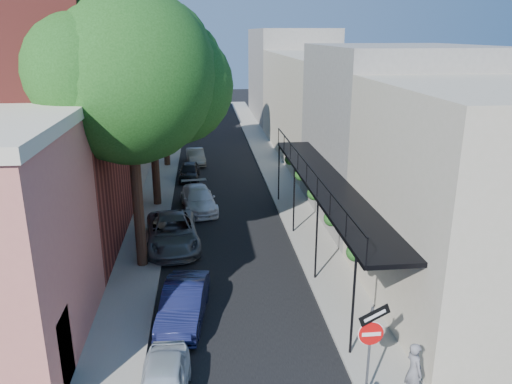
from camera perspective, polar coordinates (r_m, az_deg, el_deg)
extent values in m
cube|color=black|center=(41.00, -4.50, 4.18)|extent=(6.00, 64.00, 0.01)
cube|color=gray|center=(41.08, -10.10, 4.07)|extent=(2.00, 64.00, 0.12)
cube|color=gray|center=(41.28, 1.07, 4.41)|extent=(2.00, 64.00, 0.12)
cube|color=beige|center=(15.47, -21.05, -16.45)|extent=(0.10, 1.20, 2.20)
cube|color=maroon|center=(25.74, -26.72, 7.86)|extent=(10.00, 12.00, 12.00)
cube|color=gray|center=(24.24, -16.03, 13.32)|extent=(0.06, 7.00, 4.00)
cube|color=gray|center=(37.08, -18.69, 8.95)|extent=(8.00, 12.00, 9.00)
cube|color=#BAAD99|center=(50.70, -15.45, 11.94)|extent=(8.00, 16.00, 10.00)
cube|color=#CB7668|center=(64.59, -13.46, 12.33)|extent=(8.00, 12.00, 8.00)
cube|color=#BAAD99|center=(19.16, 25.77, -1.05)|extent=(8.00, 9.00, 8.00)
cube|color=gray|center=(27.27, 15.68, 6.33)|extent=(8.00, 10.00, 9.00)
cube|color=#BAAD99|center=(41.46, 8.08, 9.84)|extent=(8.00, 20.00, 8.00)
cube|color=gray|center=(58.89, 3.84, 13.25)|extent=(8.00, 16.00, 10.00)
cube|color=black|center=(21.41, 8.27, 1.03)|extent=(2.00, 16.00, 0.15)
cube|color=black|center=(20.96, 5.85, 3.26)|extent=(0.05, 16.00, 0.05)
cylinder|color=black|center=(15.63, 11.04, -12.49)|extent=(0.08, 0.08, 3.40)
cylinder|color=black|center=(29.24, 2.63, 2.30)|extent=(0.08, 0.08, 3.40)
sphere|color=#174112|center=(15.99, 11.31, -6.77)|extent=(0.60, 0.60, 0.60)
sphere|color=#174112|center=(21.40, 6.66, -0.17)|extent=(0.60, 0.60, 0.60)
sphere|color=#174112|center=(27.06, 3.93, 3.72)|extent=(0.60, 0.60, 0.60)
cylinder|color=#595B60|center=(14.19, 12.76, -17.78)|extent=(0.07, 0.07, 2.90)
cylinder|color=red|center=(13.77, 13.01, -15.50)|extent=(0.66, 0.04, 0.66)
cube|color=white|center=(13.74, 13.06, -15.57)|extent=(0.50, 0.02, 0.10)
cylinder|color=white|center=(13.78, 12.99, -15.46)|extent=(0.70, 0.02, 0.70)
cube|color=black|center=(13.49, 13.40, -13.54)|extent=(0.89, 0.15, 0.58)
cube|color=white|center=(13.46, 13.44, -13.60)|extent=(0.60, 0.10, 0.31)
cylinder|color=#301C13|center=(20.95, -13.46, 0.34)|extent=(0.44, 0.44, 7.00)
sphere|color=#174112|center=(20.11, -14.40, 12.73)|extent=(6.80, 6.80, 6.80)
sphere|color=#174112|center=(21.00, -9.22, 11.87)|extent=(4.76, 4.76, 4.76)
cylinder|color=#301C13|center=(28.72, -11.52, 4.43)|extent=(0.44, 0.44, 6.30)
sphere|color=#174112|center=(28.09, -12.04, 12.49)|extent=(6.00, 6.00, 6.00)
sphere|color=#174112|center=(28.92, -8.79, 11.82)|extent=(4.20, 4.20, 4.20)
cylinder|color=#301C13|center=(37.43, -10.38, 8.38)|extent=(0.44, 0.44, 7.35)
sphere|color=#174112|center=(36.97, -10.80, 15.61)|extent=(7.00, 7.00, 7.00)
sphere|color=#174112|center=(37.95, -7.91, 15.04)|extent=(4.90, 4.90, 4.90)
imported|color=#12163B|center=(17.86, -8.27, -12.47)|extent=(1.87, 4.14, 1.32)
imported|color=#595C60|center=(23.65, -9.51, -4.58)|extent=(2.83, 5.27, 1.41)
imported|color=white|center=(28.32, -6.58, -0.81)|extent=(2.33, 4.54, 1.26)
imported|color=black|center=(34.38, -7.64, 2.38)|extent=(1.42, 3.37, 1.14)
imported|color=gray|center=(38.40, -6.90, 4.04)|extent=(1.61, 3.59, 1.14)
imported|color=slate|center=(14.78, 17.58, -18.92)|extent=(0.50, 0.67, 1.69)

